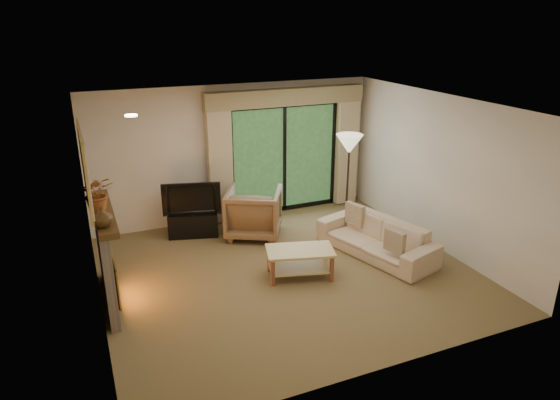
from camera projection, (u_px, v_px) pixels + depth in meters
name	position (u px, v px, depth m)	size (l,w,h in m)	color
floor	(287.00, 272.00, 7.79)	(5.50, 5.50, 0.00)	brown
ceiling	(288.00, 105.00, 6.88)	(5.50, 5.50, 0.00)	white
wall_back	(235.00, 153.00, 9.50)	(5.00, 5.00, 0.00)	beige
wall_front	(385.00, 269.00, 5.18)	(5.00, 5.00, 0.00)	beige
wall_left	(90.00, 222.00, 6.33)	(5.00, 5.00, 0.00)	beige
wall_right	(438.00, 172.00, 8.34)	(5.00, 5.00, 0.00)	beige
fireplace	(105.00, 257.00, 6.77)	(0.24, 1.70, 1.37)	slate
mirror	(85.00, 169.00, 6.29)	(0.07, 1.45, 1.02)	tan
sliding_door	(284.00, 158.00, 9.89)	(2.26, 0.10, 2.16)	black
curtain_left	(220.00, 162.00, 9.27)	(0.45, 0.18, 2.35)	tan
curtain_right	(346.00, 148.00, 10.25)	(0.45, 0.18, 2.35)	tan
cornice	(286.00, 97.00, 9.38)	(3.20, 0.24, 0.32)	#968559
media_console	(193.00, 224.00, 9.03)	(0.88, 0.40, 0.44)	black
tv	(192.00, 197.00, 8.85)	(1.02, 0.13, 0.59)	black
armchair	(254.00, 212.00, 8.96)	(0.94, 0.97, 0.88)	brown
sofa	(376.00, 238.00, 8.27)	(2.05, 0.80, 0.60)	#C8AB8B
pillow_near	(395.00, 241.00, 7.66)	(0.09, 0.35, 0.35)	brown
pillow_far	(355.00, 214.00, 8.68)	(0.10, 0.39, 0.39)	brown
coffee_table	(300.00, 263.00, 7.59)	(1.01, 0.55, 0.45)	#D5B876
floor_lamp	(347.00, 183.00, 9.11)	(0.48, 0.48, 1.79)	beige
vase	(102.00, 217.00, 5.99)	(0.24, 0.24, 0.25)	#493216
branches	(98.00, 193.00, 6.45)	(0.43, 0.37, 0.48)	#A45826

